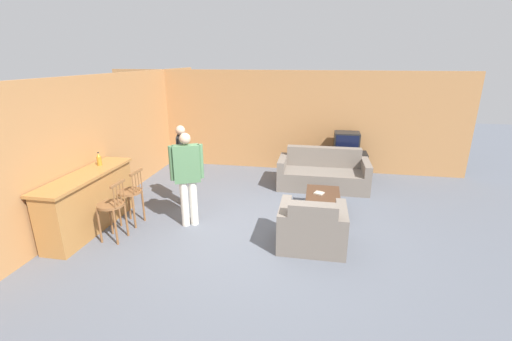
{
  "coord_description": "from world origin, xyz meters",
  "views": [
    {
      "loc": [
        0.97,
        -5.28,
        2.89
      ],
      "look_at": [
        -0.14,
        0.81,
        0.85
      ],
      "focal_mm": 24.0,
      "sensor_mm": 36.0,
      "label": 1
    }
  ],
  "objects": [
    {
      "name": "couch_far",
      "position": [
        1.15,
        2.42,
        0.31
      ],
      "size": [
        2.05,
        0.93,
        0.89
      ],
      "color": "#70665B",
      "rests_on": "ground_plane"
    },
    {
      "name": "armchair_near",
      "position": [
        0.97,
        -0.34,
        0.31
      ],
      "size": [
        1.05,
        0.88,
        0.87
      ],
      "color": "#70665B",
      "rests_on": "ground_plane"
    },
    {
      "name": "person_by_counter",
      "position": [
        -1.21,
        0.03,
        0.96
      ],
      "size": [
        0.54,
        0.35,
        1.7
      ],
      "color": "silver",
      "rests_on": "ground_plane"
    },
    {
      "name": "bar_chair_near",
      "position": [
        -2.25,
        -0.69,
        0.56
      ],
      "size": [
        0.44,
        0.44,
        1.03
      ],
      "color": "brown",
      "rests_on": "ground_plane"
    },
    {
      "name": "ground_plane",
      "position": [
        0.0,
        0.0,
        0.0
      ],
      "size": [
        24.0,
        24.0,
        0.0
      ],
      "primitive_type": "plane",
      "color": "#565B66"
    },
    {
      "name": "person_by_window",
      "position": [
        -1.64,
        0.87,
        0.95
      ],
      "size": [
        0.27,
        0.49,
        1.66
      ],
      "color": "#756B5B",
      "rests_on": "ground_plane"
    },
    {
      "name": "wall_left",
      "position": [
        -3.21,
        1.36,
        1.3
      ],
      "size": [
        0.08,
        8.71,
        2.6
      ],
      "color": "#B27A47",
      "rests_on": "ground_plane"
    },
    {
      "name": "bar_counter",
      "position": [
        -2.87,
        -0.4,
        0.51
      ],
      "size": [
        0.55,
        2.08,
        1.02
      ],
      "color": "#A87038",
      "rests_on": "ground_plane"
    },
    {
      "name": "tv_unit",
      "position": [
        1.7,
        3.31,
        0.32
      ],
      "size": [
        1.06,
        0.53,
        0.63
      ],
      "color": "black",
      "rests_on": "ground_plane"
    },
    {
      "name": "coffee_table",
      "position": [
        1.15,
        0.96,
        0.35
      ],
      "size": [
        0.64,
        0.92,
        0.41
      ],
      "color": "#472D1E",
      "rests_on": "ground_plane"
    },
    {
      "name": "bottle",
      "position": [
        -2.92,
        0.09,
        1.13
      ],
      "size": [
        0.08,
        0.08,
        0.25
      ],
      "color": "#B27A23",
      "rests_on": "bar_counter"
    },
    {
      "name": "tv",
      "position": [
        1.7,
        3.3,
        0.89
      ],
      "size": [
        0.61,
        0.48,
        0.51
      ],
      "color": "black",
      "rests_on": "tv_unit"
    },
    {
      "name": "wall_back",
      "position": [
        0.0,
        3.71,
        1.3
      ],
      "size": [
        9.4,
        0.08,
        2.6
      ],
      "color": "#B27A47",
      "rests_on": "ground_plane"
    },
    {
      "name": "book_on_table",
      "position": [
        1.07,
        0.94,
        0.42
      ],
      "size": [
        0.22,
        0.21,
        0.02
      ],
      "color": "#B7AD99",
      "rests_on": "coffee_table"
    },
    {
      "name": "bar_chair_mid",
      "position": [
        -2.25,
        -0.11,
        0.56
      ],
      "size": [
        0.45,
        0.45,
        1.03
      ],
      "color": "brown",
      "rests_on": "ground_plane"
    }
  ]
}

